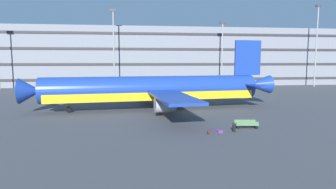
# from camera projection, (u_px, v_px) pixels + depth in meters

# --- Properties ---
(ground_plane) EXTENTS (600.00, 600.00, 0.00)m
(ground_plane) POSITION_uv_depth(u_px,v_px,m) (189.00, 109.00, 45.38)
(ground_plane) COLOR #424449
(terminal_structure) EXTENTS (176.24, 18.52, 18.29)m
(terminal_structure) POSITION_uv_depth(u_px,v_px,m) (159.00, 57.00, 95.44)
(terminal_structure) COLOR slate
(terminal_structure) RESTS_ON ground_plane
(airliner) EXTENTS (40.28, 32.58, 11.17)m
(airliner) POSITION_uv_depth(u_px,v_px,m) (156.00, 90.00, 45.20)
(airliner) COLOR navy
(airliner) RESTS_ON ground_plane
(light_mast_left) EXTENTS (1.80, 0.50, 21.87)m
(light_mast_left) POSITION_uv_depth(u_px,v_px,m) (114.00, 43.00, 78.41)
(light_mast_left) COLOR gray
(light_mast_left) RESTS_ON ground_plane
(light_mast_center_left) EXTENTS (1.80, 0.50, 19.14)m
(light_mast_center_left) POSITION_uv_depth(u_px,v_px,m) (222.00, 49.00, 82.34)
(light_mast_center_left) COLOR gray
(light_mast_center_left) RESTS_ON ground_plane
(light_mast_center_right) EXTENTS (1.80, 0.50, 24.49)m
(light_mast_center_right) POSITION_uv_depth(u_px,v_px,m) (317.00, 40.00, 85.58)
(light_mast_center_right) COLOR gray
(light_mast_center_right) RESTS_ON ground_plane
(suitcase_laid_flat) EXTENTS (0.62, 0.77, 0.27)m
(suitcase_laid_flat) POSITION_uv_depth(u_px,v_px,m) (219.00, 131.00, 30.65)
(suitcase_laid_flat) COLOR #72388C
(suitcase_laid_flat) RESTS_ON ground_plane
(suitcase_orange) EXTENTS (0.33, 0.48, 0.92)m
(suitcase_orange) POSITION_uv_depth(u_px,v_px,m) (234.00, 128.00, 30.89)
(suitcase_orange) COLOR black
(suitcase_orange) RESTS_ON ground_plane
(backpack_navy) EXTENTS (0.32, 0.37, 0.55)m
(backpack_navy) POSITION_uv_depth(u_px,v_px,m) (209.00, 132.00, 29.83)
(backpack_navy) COLOR maroon
(backpack_navy) RESTS_ON ground_plane
(baggage_cart) EXTENTS (3.36, 1.66, 0.82)m
(baggage_cart) POSITION_uv_depth(u_px,v_px,m) (246.00, 124.00, 32.78)
(baggage_cart) COLOR #4C724C
(baggage_cart) RESTS_ON ground_plane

